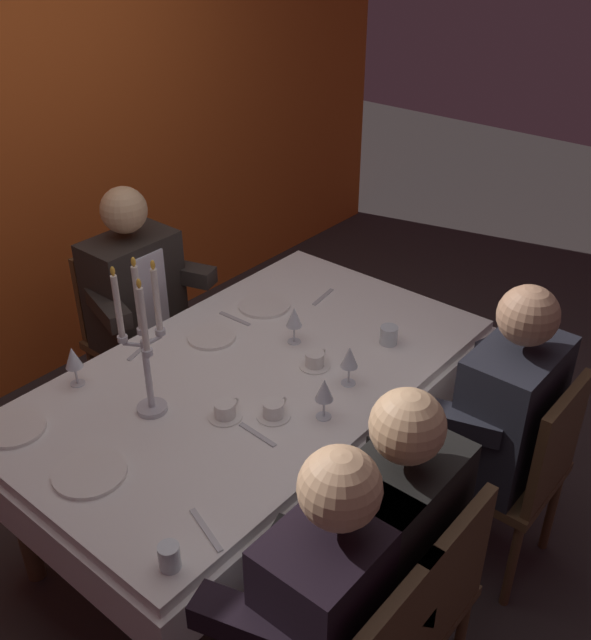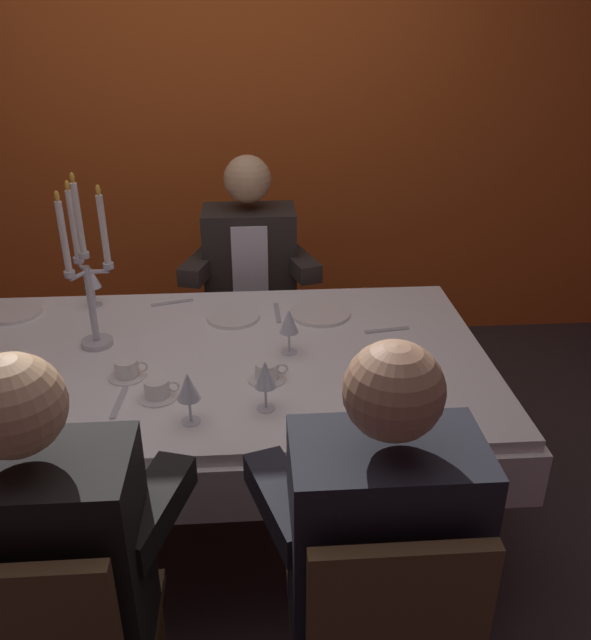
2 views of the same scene
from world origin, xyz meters
TOP-DOWN VIEW (x-y plane):
  - ground_plane at (0.00, 0.00)m, footprint 12.00×12.00m
  - dining_table at (0.00, 0.00)m, footprint 1.94×1.14m
  - candelabra at (-0.41, 0.11)m, footprint 0.15×0.17m
  - dinner_plate_0 at (0.07, 0.29)m, footprint 0.20×0.20m
  - dinner_plate_1 at (0.41, 0.30)m, footprint 0.23×0.23m
  - dinner_plate_2 at (-0.79, 0.39)m, footprint 0.21×0.21m
  - dinner_plate_3 at (-0.76, 0.01)m, footprint 0.24×0.24m
  - wine_glass_0 at (-0.48, 0.45)m, footprint 0.07×0.07m
  - wine_glass_1 at (0.18, -0.34)m, footprint 0.07×0.07m
  - wine_glass_2 at (-0.04, -0.39)m, footprint 0.07×0.07m
  - wine_glass_3 at (0.27, 0.01)m, footprint 0.07×0.07m
  - water_tumbler_0 at (-0.84, -0.47)m, footprint 0.06×0.06m
  - water_tumbler_1 at (0.51, -0.30)m, footprint 0.07×0.07m
  - coffee_cup_0 at (0.19, -0.17)m, footprint 0.13×0.12m
  - coffee_cup_1 at (-0.15, -0.25)m, footprint 0.13×0.12m
  - coffee_cup_2 at (-0.27, -0.12)m, footprint 0.13×0.12m
  - spoon_0 at (-0.18, 0.45)m, footprint 0.17×0.06m
  - fork_1 at (0.64, 0.15)m, footprint 0.17×0.04m
  - spoon_2 at (-0.27, -0.27)m, footprint 0.03×0.17m
  - fork_3 at (0.24, 0.32)m, footprint 0.02×0.17m
  - knife_4 at (-0.68, -0.45)m, footprint 0.08×0.19m
  - seated_diner_0 at (-0.62, -0.89)m, footprint 0.63×0.48m
  - seated_diner_1 at (-0.32, -0.89)m, footprint 0.63×0.48m
  - seated_diner_2 at (0.14, 0.89)m, footprint 0.63×0.48m
  - seated_diner_3 at (0.43, -0.89)m, footprint 0.63×0.48m

SIDE VIEW (x-z plane):
  - ground_plane at x=0.00m, z-range 0.00..0.00m
  - dining_table at x=0.00m, z-range 0.25..0.99m
  - seated_diner_0 at x=-0.62m, z-range 0.12..1.36m
  - seated_diner_1 at x=-0.32m, z-range 0.12..1.36m
  - seated_diner_2 at x=0.14m, z-range 0.12..1.36m
  - seated_diner_3 at x=0.43m, z-range 0.12..1.36m
  - spoon_0 at x=-0.18m, z-range 0.74..0.75m
  - fork_1 at x=0.64m, z-range 0.74..0.75m
  - spoon_2 at x=-0.27m, z-range 0.74..0.75m
  - fork_3 at x=0.24m, z-range 0.74..0.75m
  - knife_4 at x=-0.68m, z-range 0.74..0.75m
  - dinner_plate_0 at x=0.07m, z-range 0.74..0.75m
  - dinner_plate_1 at x=0.41m, z-range 0.74..0.75m
  - dinner_plate_2 at x=-0.79m, z-range 0.74..0.75m
  - dinner_plate_3 at x=-0.76m, z-range 0.74..0.75m
  - coffee_cup_0 at x=0.19m, z-range 0.74..0.80m
  - coffee_cup_1 at x=-0.15m, z-range 0.74..0.80m
  - coffee_cup_2 at x=-0.27m, z-range 0.74..0.80m
  - water_tumbler_1 at x=0.51m, z-range 0.74..0.82m
  - water_tumbler_0 at x=-0.84m, z-range 0.74..0.82m
  - wine_glass_0 at x=-0.48m, z-range 0.77..0.94m
  - wine_glass_1 at x=0.18m, z-range 0.77..0.94m
  - wine_glass_2 at x=-0.04m, z-range 0.77..0.94m
  - wine_glass_3 at x=0.27m, z-range 0.77..0.94m
  - candelabra at x=-0.41m, z-range 0.71..1.33m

